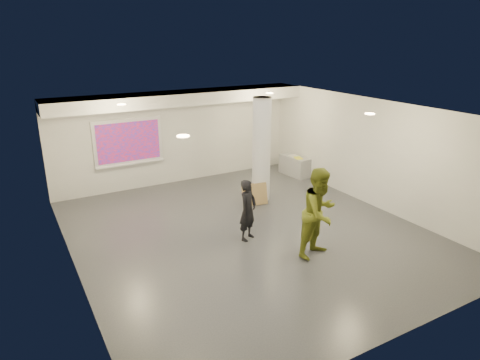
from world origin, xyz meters
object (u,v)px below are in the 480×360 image
projection_screen (128,142)px  woman (248,210)px  credenza (295,166)px  column (261,150)px  man (320,213)px

projection_screen → woman: bearing=-73.3°
projection_screen → credenza: size_ratio=1.83×
projection_screen → credenza: bearing=-14.0°
credenza → woman: woman is taller
column → credenza: column is taller
woman → man: man is taller
woman → man: (0.96, -1.41, 0.26)m
projection_screen → man: 6.62m
credenza → man: (-2.94, -4.83, 0.66)m
projection_screen → man: (2.38, -6.15, -0.53)m
column → projection_screen: column is taller
projection_screen → credenza: (5.32, -1.32, -1.19)m
column → woman: (-1.67, -2.08, -0.76)m
column → man: (-0.72, -3.50, -0.50)m
credenza → man: bearing=-126.4°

